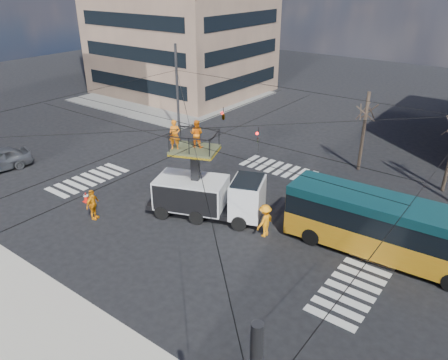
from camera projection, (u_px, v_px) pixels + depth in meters
ground at (194, 222)px, 26.24m from camera, size 120.00×120.00×0.00m
sidewalk_nw at (174, 96)px, 52.76m from camera, size 18.00×18.00×0.12m
crosswalks at (194, 222)px, 26.24m from camera, size 22.40×22.40×0.02m
overhead_network at (195, 154)px, 24.73m from camera, size 24.24×24.24×8.00m
tree_a at (367, 110)px, 31.31m from camera, size 2.00×2.00×6.00m
utility_truck at (209, 186)px, 26.12m from camera, size 7.36×4.69×6.08m
city_bus at (392, 228)px, 22.34m from camera, size 11.06×3.17×3.20m
traffic_cone at (86, 197)px, 28.45m from camera, size 0.36×0.36×0.70m
worker_ground at (93, 205)px, 26.20m from camera, size 0.77×1.22×1.94m
flagger at (265, 221)px, 24.49m from camera, size 0.81×1.31×1.96m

